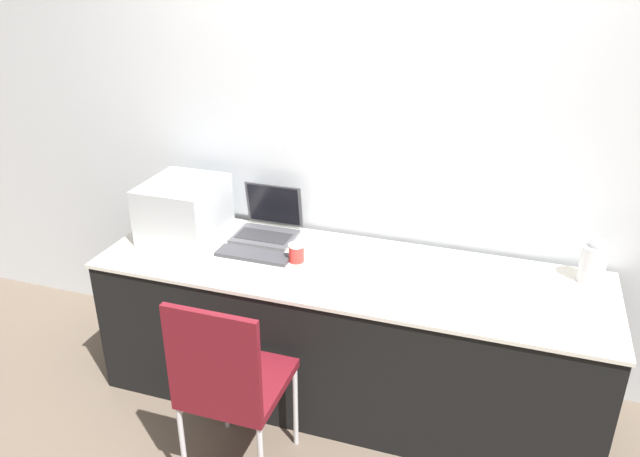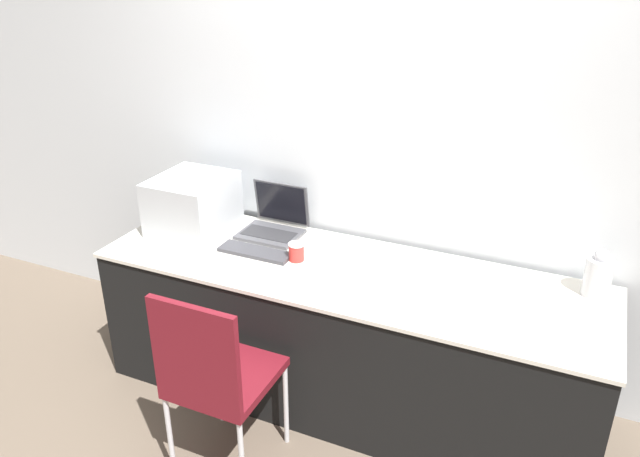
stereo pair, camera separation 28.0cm
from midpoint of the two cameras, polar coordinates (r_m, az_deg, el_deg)
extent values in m
plane|color=#6B5B4C|center=(3.26, 2.19, -18.69)|extent=(14.00, 14.00, 0.00)
cube|color=silver|center=(3.26, 8.00, 7.86)|extent=(8.00, 0.05, 2.60)
cube|color=black|center=(3.29, 4.77, -9.87)|extent=(2.51, 0.74, 0.75)
cube|color=silver|center=(3.09, 5.02, -4.03)|extent=(2.53, 0.76, 0.02)
cube|color=#B2B7BC|center=(3.47, -9.32, 2.17)|extent=(0.38, 0.43, 0.31)
cube|color=#51565B|center=(3.40, -9.86, 3.88)|extent=(0.31, 0.33, 0.06)
cube|color=#4C4C51|center=(3.41, -2.26, -0.59)|extent=(0.33, 0.25, 0.02)
cube|color=#2D2D30|center=(3.40, -2.35, -0.51)|extent=(0.29, 0.14, 0.00)
cube|color=#4C4C51|center=(3.48, -1.22, 2.32)|extent=(0.33, 0.04, 0.25)
cube|color=black|center=(3.47, -1.28, 2.29)|extent=(0.30, 0.04, 0.22)
cube|color=#3D3D42|center=(3.23, -3.49, -2.21)|extent=(0.39, 0.12, 0.02)
cylinder|color=red|center=(3.14, 0.37, -2.27)|extent=(0.08, 0.08, 0.09)
cylinder|color=white|center=(3.12, 0.38, -1.51)|extent=(0.08, 0.08, 0.01)
cylinder|color=silver|center=(3.15, 26.43, -4.08)|extent=(0.12, 0.12, 0.18)
sphere|color=silver|center=(3.10, 26.80, -2.36)|extent=(0.07, 0.07, 0.07)
cube|color=maroon|center=(2.86, -5.70, -13.45)|extent=(0.41, 0.44, 0.04)
cube|color=maroon|center=(2.56, -8.26, -11.55)|extent=(0.41, 0.03, 0.47)
cylinder|color=silver|center=(3.22, -6.63, -13.99)|extent=(0.02, 0.02, 0.46)
cylinder|color=silver|center=(3.09, -0.44, -15.86)|extent=(0.02, 0.02, 0.46)
cylinder|color=silver|center=(2.97, -10.81, -18.37)|extent=(0.02, 0.02, 0.46)
camera|label=1|loc=(0.14, -87.40, 1.21)|focal=35.00mm
camera|label=2|loc=(0.14, 92.60, -1.21)|focal=35.00mm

